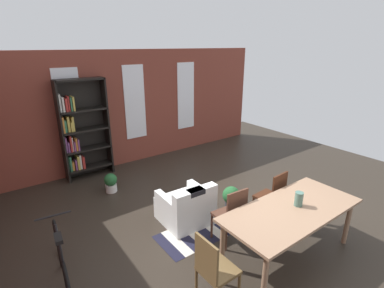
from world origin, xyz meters
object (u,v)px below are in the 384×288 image
at_px(dining_chair_head_left, 213,268).
at_px(bookshelf_tall, 81,131).
at_px(dining_chair_far_left, 232,214).
at_px(potted_plant_by_shelf, 111,182).
at_px(potted_plant_corner, 231,198).
at_px(dining_table, 291,213).
at_px(armchair_white, 186,208).
at_px(vase_on_table, 299,199).
at_px(bicycle_second, 63,264).
at_px(dining_chair_far_right, 273,195).

height_order(dining_chair_head_left, bookshelf_tall, bookshelf_tall).
height_order(dining_chair_far_left, potted_plant_by_shelf, dining_chair_far_left).
relative_size(potted_plant_by_shelf, potted_plant_corner, 0.82).
relative_size(dining_table, potted_plant_by_shelf, 5.18).
distance_m(bookshelf_tall, armchair_white, 3.13).
xyz_separation_m(vase_on_table, potted_plant_corner, (0.01, 1.34, -0.60)).
height_order(vase_on_table, dining_chair_head_left, vase_on_table).
relative_size(bicycle_second, potted_plant_by_shelf, 4.04).
relative_size(vase_on_table, bookshelf_tall, 0.09).
bearing_deg(armchair_white, potted_plant_corner, -14.23).
distance_m(bookshelf_tall, potted_plant_by_shelf, 1.42).
relative_size(dining_chair_far_right, potted_plant_by_shelf, 2.34).
relative_size(dining_table, bicycle_second, 1.28).
distance_m(vase_on_table, potted_plant_by_shelf, 3.76).
bearing_deg(potted_plant_corner, dining_chair_head_left, -139.43).
relative_size(bookshelf_tall, potted_plant_by_shelf, 5.55).
bearing_deg(bicycle_second, vase_on_table, -24.42).
xyz_separation_m(dining_table, armchair_white, (-0.72, 1.56, -0.42)).
bearing_deg(potted_plant_by_shelf, vase_on_table, -65.99).
bearing_deg(dining_chair_head_left, potted_plant_by_shelf, 89.04).
height_order(vase_on_table, bicycle_second, vase_on_table).
bearing_deg(dining_table, dining_chair_far_left, 124.65).
bearing_deg(dining_chair_far_right, dining_table, -124.66).
bearing_deg(potted_plant_by_shelf, dining_table, -67.93).
bearing_deg(potted_plant_corner, bookshelf_tall, 118.73).
xyz_separation_m(dining_chair_head_left, bookshelf_tall, (-0.14, 4.45, 0.61)).
xyz_separation_m(bookshelf_tall, bicycle_second, (-1.22, -3.13, -0.78)).
bearing_deg(potted_plant_by_shelf, bookshelf_tall, 100.32).
bearing_deg(armchair_white, potted_plant_by_shelf, 109.76).
distance_m(potted_plant_by_shelf, potted_plant_corner, 2.54).
distance_m(dining_chair_far_left, potted_plant_by_shelf, 2.85).
xyz_separation_m(bookshelf_tall, armchair_white, (0.85, -2.89, -0.84)).
bearing_deg(dining_chair_head_left, potted_plant_corner, 40.57).
bearing_deg(dining_table, armchair_white, 114.68).
height_order(dining_chair_far_left, armchair_white, dining_chair_far_left).
xyz_separation_m(armchair_white, potted_plant_by_shelf, (-0.65, 1.82, -0.07)).
height_order(bicycle_second, potted_plant_by_shelf, bicycle_second).
relative_size(armchair_white, potted_plant_corner, 1.66).
distance_m(vase_on_table, dining_chair_far_left, 1.00).
bearing_deg(bookshelf_tall, armchair_white, -73.64).
xyz_separation_m(vase_on_table, potted_plant_by_shelf, (-1.50, 3.38, -0.67)).
xyz_separation_m(bookshelf_tall, potted_plant_by_shelf, (0.20, -1.07, -0.91)).
bearing_deg(dining_table, dining_chair_far_right, 55.34).
bearing_deg(bicycle_second, dining_table, -25.45).
bearing_deg(armchair_white, vase_on_table, -61.36).
distance_m(dining_table, potted_plant_by_shelf, 3.68).
relative_size(dining_chair_far_left, armchair_white, 1.15).
height_order(dining_table, dining_chair_far_left, dining_chair_far_left).
bearing_deg(dining_chair_far_right, potted_plant_corner, 117.64).
xyz_separation_m(dining_table, bookshelf_tall, (-1.57, 4.45, 0.42)).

